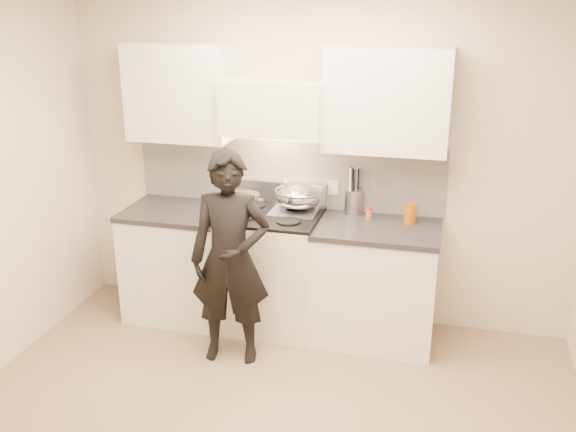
{
  "coord_description": "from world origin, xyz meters",
  "views": [
    {
      "loc": [
        1.0,
        -3.06,
        2.56
      ],
      "look_at": [
        -0.06,
        1.05,
        1.08
      ],
      "focal_mm": 40.0,
      "sensor_mm": 36.0,
      "label": 1
    }
  ],
  "objects_px": {
    "person": "(230,259)",
    "wok": "(299,196)",
    "utensil_crock": "(353,200)",
    "counter_right": "(375,282)",
    "stove": "(271,270)"
  },
  "relations": [
    {
      "from": "counter_right",
      "to": "wok",
      "type": "xyz_separation_m",
      "value": [
        -0.64,
        0.14,
        0.6
      ]
    },
    {
      "from": "counter_right",
      "to": "utensil_crock",
      "type": "relative_size",
      "value": 2.52
    },
    {
      "from": "stove",
      "to": "person",
      "type": "relative_size",
      "value": 0.61
    },
    {
      "from": "stove",
      "to": "wok",
      "type": "height_order",
      "value": "wok"
    },
    {
      "from": "person",
      "to": "wok",
      "type": "bearing_deg",
      "value": 55.75
    },
    {
      "from": "counter_right",
      "to": "stove",
      "type": "bearing_deg",
      "value": -180.0
    },
    {
      "from": "counter_right",
      "to": "wok",
      "type": "distance_m",
      "value": 0.89
    },
    {
      "from": "wok",
      "to": "stove",
      "type": "bearing_deg",
      "value": -142.19
    },
    {
      "from": "stove",
      "to": "person",
      "type": "height_order",
      "value": "person"
    },
    {
      "from": "utensil_crock",
      "to": "person",
      "type": "xyz_separation_m",
      "value": [
        -0.74,
        -0.8,
        -0.25
      ]
    },
    {
      "from": "stove",
      "to": "counter_right",
      "type": "bearing_deg",
      "value": 0.0
    },
    {
      "from": "counter_right",
      "to": "utensil_crock",
      "type": "distance_m",
      "value": 0.66
    },
    {
      "from": "utensil_crock",
      "to": "wok",
      "type": "bearing_deg",
      "value": -166.32
    },
    {
      "from": "counter_right",
      "to": "person",
      "type": "bearing_deg",
      "value": -150.4
    },
    {
      "from": "counter_right",
      "to": "wok",
      "type": "height_order",
      "value": "wok"
    }
  ]
}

